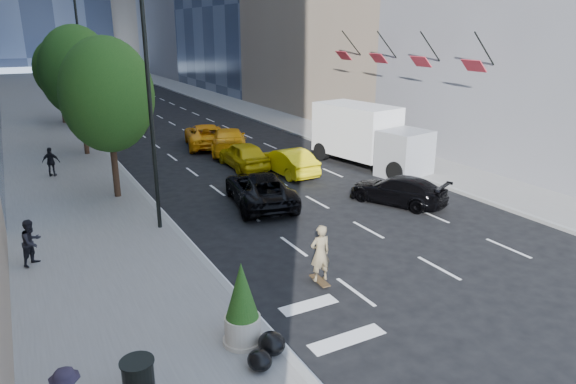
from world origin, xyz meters
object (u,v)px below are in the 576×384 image
planter_shrub (242,305)px  trash_can (139,383)px  box_truck (368,136)px  skateboarder (320,257)px  city_bus (113,103)px  black_sedan_lincoln (260,189)px  black_sedan_mercedes (398,190)px

planter_shrub → trash_can: bearing=-160.7°
box_truck → skateboarder: bearing=-142.3°
city_bus → box_truck: size_ratio=1.51×
city_bus → skateboarder: bearing=-82.6°
city_bus → trash_can: size_ratio=11.68×
black_sedan_lincoln → black_sedan_mercedes: (5.71, -2.97, -0.09)m
box_truck → trash_can: box_truck is taller
box_truck → black_sedan_mercedes: bearing=-124.9°
box_truck → black_sedan_lincoln: bearing=-168.9°
black_sedan_lincoln → planter_shrub: planter_shrub is taller
black_sedan_mercedes → trash_can: black_sedan_mercedes is taller
black_sedan_lincoln → city_bus: size_ratio=0.47×
skateboarder → black_sedan_lincoln: size_ratio=0.35×
black_sedan_mercedes → box_truck: 7.03m
city_bus → planter_shrub: bearing=-88.2°
skateboarder → trash_can: size_ratio=1.88×
skateboarder → black_sedan_mercedes: bearing=-143.5°
skateboarder → box_truck: box_truck is taller
black_sedan_lincoln → planter_shrub: (-5.25, -10.00, 0.46)m
black_sedan_lincoln → city_bus: 26.38m
black_sedan_mercedes → skateboarder: bearing=9.2°
box_truck → trash_can: (-16.76, -14.31, -1.15)m
black_sedan_lincoln → city_bus: bearing=-74.9°
skateboarder → planter_shrub: (-3.56, -2.00, 0.27)m
black_sedan_lincoln → trash_can: (-8.10, -11.00, -0.11)m
skateboarder → black_sedan_mercedes: skateboarder is taller
planter_shrub → black_sedan_mercedes: bearing=32.7°
planter_shrub → black_sedan_lincoln: bearing=62.3°
black_sedan_mercedes → trash_can: bearing=5.2°
city_bus → planter_shrub: city_bus is taller
black_sedan_mercedes → city_bus: (-7.40, 29.29, 0.97)m
skateboarder → city_bus: bearing=-87.7°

